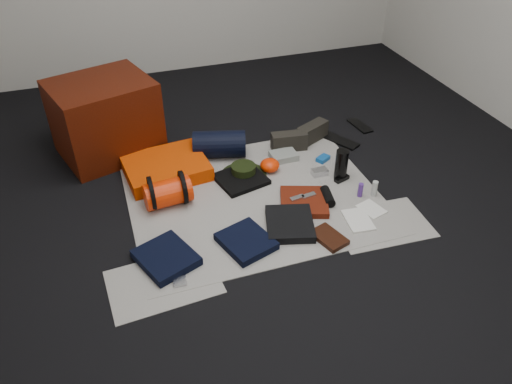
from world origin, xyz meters
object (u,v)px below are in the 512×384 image
object	(u,v)px
water_bottle	(341,165)
stuff_sack	(168,193)
red_cabinet	(105,118)
sleeping_pad	(166,167)
navy_duffel	(219,144)
compact_camera	(319,172)
paperback_book	(329,238)

from	to	relation	value
water_bottle	stuff_sack	bearing A→B (deg)	175.65
red_cabinet	stuff_sack	world-z (taller)	red_cabinet
sleeping_pad	navy_duffel	size ratio (longest dim) A/B	1.46
sleeping_pad	water_bottle	world-z (taller)	water_bottle
sleeping_pad	compact_camera	xyz separation A→B (m)	(1.01, -0.36, -0.03)
navy_duffel	water_bottle	xyz separation A→B (m)	(0.71, -0.54, 0.01)
red_cabinet	paperback_book	xyz separation A→B (m)	(1.11, -1.42, -0.26)
red_cabinet	paperback_book	size ratio (longest dim) A/B	3.17
stuff_sack	water_bottle	size ratio (longest dim) A/B	1.35
navy_duffel	paperback_book	world-z (taller)	navy_duffel
red_cabinet	compact_camera	distance (m)	1.57
water_bottle	paperback_book	bearing A→B (deg)	-122.00
navy_duffel	water_bottle	world-z (taller)	water_bottle
red_cabinet	stuff_sack	size ratio (longest dim) A/B	2.27
red_cabinet	paperback_book	distance (m)	1.82
navy_duffel	water_bottle	bearing A→B (deg)	-21.51
compact_camera	stuff_sack	bearing A→B (deg)	178.14
compact_camera	sleeping_pad	bearing A→B (deg)	159.14
navy_duffel	sleeping_pad	bearing A→B (deg)	-150.58
water_bottle	paperback_book	size ratio (longest dim) A/B	1.03
red_cabinet	water_bottle	bearing A→B (deg)	-47.78
paperback_book	water_bottle	bearing A→B (deg)	39.57
stuff_sack	paperback_book	world-z (taller)	stuff_sack
sleeping_pad	paperback_book	world-z (taller)	sleeping_pad
compact_camera	navy_duffel	bearing A→B (deg)	140.94
navy_duffel	compact_camera	bearing A→B (deg)	-22.02
sleeping_pad	compact_camera	size ratio (longest dim) A/B	5.06
red_cabinet	compact_camera	world-z (taller)	red_cabinet
red_cabinet	compact_camera	bearing A→B (deg)	-47.43
sleeping_pad	stuff_sack	xyz separation A→B (m)	(-0.05, -0.35, 0.04)
stuff_sack	compact_camera	distance (m)	1.06
red_cabinet	sleeping_pad	bearing A→B (deg)	-69.20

